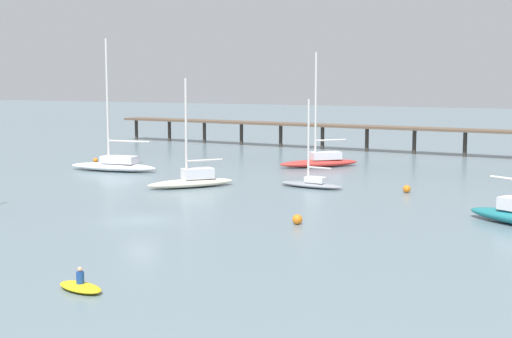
% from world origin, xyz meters
% --- Properties ---
extents(ground_plane, '(400.00, 400.00, 0.00)m').
position_xyz_m(ground_plane, '(0.00, 0.00, 0.00)').
color(ground_plane, slate).
extents(pier, '(79.29, 9.80, 7.58)m').
position_xyz_m(pier, '(13.81, 51.59, 4.01)').
color(pier, brown).
rests_on(pier, ground_plane).
extents(sailboat_cream, '(6.71, 7.57, 9.69)m').
position_xyz_m(sailboat_cream, '(-4.67, 15.01, 0.70)').
color(sailboat_cream, beige).
rests_on(sailboat_cream, ground_plane).
extents(sailboat_white, '(10.08, 3.60, 13.73)m').
position_xyz_m(sailboat_white, '(-17.86, 21.48, 0.77)').
color(sailboat_white, white).
rests_on(sailboat_white, ground_plane).
extents(sailboat_red, '(8.15, 8.02, 12.45)m').
position_xyz_m(sailboat_red, '(0.37, 34.11, 0.75)').
color(sailboat_red, red).
rests_on(sailboat_red, ground_plane).
extents(sailboat_gray, '(6.36, 2.52, 7.86)m').
position_xyz_m(sailboat_gray, '(5.11, 19.30, 0.51)').
color(sailboat_gray, gray).
rests_on(sailboat_gray, ground_plane).
extents(dinghy_yellow, '(2.89, 1.85, 1.14)m').
position_xyz_m(dinghy_yellow, '(7.05, -15.42, 0.21)').
color(dinghy_yellow, yellow).
rests_on(dinghy_yellow, ground_plane).
extents(mooring_buoy_outer, '(0.68, 0.68, 0.68)m').
position_xyz_m(mooring_buoy_outer, '(10.22, 3.31, 0.34)').
color(mooring_buoy_outer, orange).
rests_on(mooring_buoy_outer, ground_plane).
extents(mooring_buoy_mid, '(0.55, 0.55, 0.55)m').
position_xyz_m(mooring_buoy_mid, '(-24.43, 26.91, 0.27)').
color(mooring_buoy_mid, orange).
rests_on(mooring_buoy_mid, ground_plane).
extents(mooring_buoy_inner, '(0.66, 0.66, 0.66)m').
position_xyz_m(mooring_buoy_inner, '(13.46, 20.02, 0.33)').
color(mooring_buoy_inner, orange).
rests_on(mooring_buoy_inner, ground_plane).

